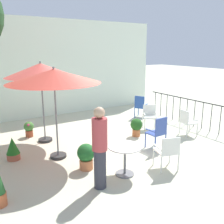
% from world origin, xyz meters
% --- Properties ---
extents(ground_plane, '(60.00, 60.00, 0.00)m').
position_xyz_m(ground_plane, '(0.00, 0.00, 0.00)').
color(ground_plane, beige).
extents(villa_facade, '(9.74, 0.30, 4.13)m').
position_xyz_m(villa_facade, '(0.00, 4.60, 2.07)').
color(villa_facade, white).
rests_on(villa_facade, ground).
extents(terrace_railing, '(0.03, 4.78, 1.01)m').
position_xyz_m(terrace_railing, '(3.63, -0.00, 0.68)').
color(terrace_railing, black).
rests_on(terrace_railing, ground).
extents(patio_umbrella_0, '(2.40, 2.40, 2.45)m').
position_xyz_m(patio_umbrella_0, '(-1.77, 0.04, 2.19)').
color(patio_umbrella_0, '#2D2D2D').
rests_on(patio_umbrella_0, ground).
extents(patio_umbrella_1, '(2.12, 2.12, 2.53)m').
position_xyz_m(patio_umbrella_1, '(-1.68, 1.46, 2.24)').
color(patio_umbrella_1, '#2D2D2D').
rests_on(patio_umbrella_1, ground).
extents(cafe_table_0, '(0.80, 0.80, 0.72)m').
position_xyz_m(cafe_table_0, '(-0.79, -1.73, 0.50)').
color(cafe_table_0, silver).
rests_on(cafe_table_0, ground).
extents(patio_chair_0, '(0.53, 0.56, 0.88)m').
position_xyz_m(patio_chair_0, '(2.59, -0.56, 0.52)').
color(patio_chair_0, white).
rests_on(patio_chair_0, ground).
extents(patio_chair_1, '(0.65, 0.64, 0.88)m').
position_xyz_m(patio_chair_1, '(2.00, 0.67, 0.53)').
color(patio_chair_1, white).
rests_on(patio_chair_1, ground).
extents(patio_chair_2, '(0.61, 0.61, 0.87)m').
position_xyz_m(patio_chair_2, '(0.23, -2.07, 0.51)').
color(patio_chair_2, white).
rests_on(patio_chair_2, ground).
extents(patio_chair_3, '(0.64, 0.63, 0.95)m').
position_xyz_m(patio_chair_3, '(2.70, 2.11, 0.53)').
color(patio_chair_3, '#264B9C').
rests_on(patio_chair_3, ground).
extents(patio_chair_4, '(0.50, 0.47, 0.97)m').
position_xyz_m(patio_chair_4, '(0.93, -0.94, 0.55)').
color(patio_chair_4, '#374FA1').
rests_on(patio_chair_4, ground).
extents(potted_plant_0, '(0.44, 0.44, 0.65)m').
position_xyz_m(potted_plant_0, '(-1.43, -0.99, 0.36)').
color(potted_plant_0, '#C16F45').
rests_on(potted_plant_0, ground).
extents(potted_plant_1, '(0.35, 0.35, 0.62)m').
position_xyz_m(potted_plant_1, '(-2.84, 0.54, 0.31)').
color(potted_plant_1, '#A6533B').
rests_on(potted_plant_1, ground).
extents(potted_plant_3, '(0.33, 0.33, 0.52)m').
position_xyz_m(potted_plant_3, '(-2.00, 2.15, 0.29)').
color(potted_plant_3, '#9F4D2F').
rests_on(potted_plant_3, ground).
extents(potted_plant_4, '(0.40, 0.40, 0.61)m').
position_xyz_m(potted_plant_4, '(1.08, 0.28, 0.35)').
color(potted_plant_4, '#BE6639').
rests_on(potted_plant_4, ground).
extents(standing_person, '(0.45, 0.45, 1.76)m').
position_xyz_m(standing_person, '(-1.56, -1.91, 0.92)').
color(standing_person, '#33333D').
rests_on(standing_person, ground).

